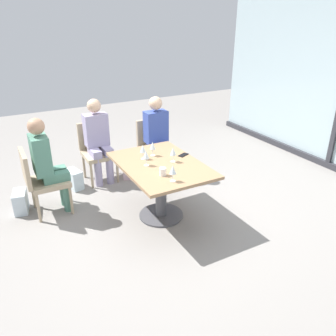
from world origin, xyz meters
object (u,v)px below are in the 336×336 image
object	(u,v)px
person_far_left	(158,134)
wine_glass_1	(173,170)
chair_front_left	(40,178)
person_side_end	(98,137)
dining_table_main	(161,177)
wine_glass_2	(153,146)
cell_phone_on_table	(183,155)
wine_glass_3	(146,155)
handbag_0	(21,202)
wine_glass_4	(143,149)
wine_glass_0	(173,152)
chair_side_end	(97,148)
coffee_cup	(163,172)
handbag_1	(128,168)
handbag_2	(74,179)
chair_far_left	(155,144)
person_front_left	(47,161)

from	to	relation	value
person_far_left	wine_glass_1	world-z (taller)	person_far_left
chair_front_left	person_side_end	xyz separation A→B (m)	(-0.57, 0.94, 0.20)
dining_table_main	person_far_left	distance (m)	1.19
wine_glass_2	cell_phone_on_table	bearing A→B (deg)	63.48
wine_glass_3	cell_phone_on_table	xyz separation A→B (m)	(-0.06, 0.55, -0.13)
wine_glass_1	handbag_0	xyz separation A→B (m)	(-1.46, -1.45, -0.72)
wine_glass_1	handbag_0	size ratio (longest dim) A/B	0.62
wine_glass_4	wine_glass_2	bearing A→B (deg)	104.22
wine_glass_0	handbag_0	xyz separation A→B (m)	(-1.00, -1.71, -0.72)
wine_glass_3	person_far_left	bearing A→B (deg)	146.72
chair_side_end	person_side_end	xyz separation A→B (m)	(0.11, -0.00, 0.20)
wine_glass_0	wine_glass_2	bearing A→B (deg)	-156.04
wine_glass_3	coffee_cup	bearing A→B (deg)	7.61
chair_side_end	handbag_1	distance (m)	0.58
chair_side_end	handbag_1	xyz separation A→B (m)	(0.19, 0.42, -0.36)
wine_glass_2	wine_glass_1	bearing A→B (deg)	-9.93
wine_glass_1	coffee_cup	size ratio (longest dim) A/B	2.06
cell_phone_on_table	handbag_2	distance (m)	1.77
coffee_cup	wine_glass_0	bearing A→B (deg)	134.07
wine_glass_1	wine_glass_4	xyz separation A→B (m)	(-0.71, -0.02, 0.00)
wine_glass_3	wine_glass_4	world-z (taller)	same
wine_glass_3	handbag_0	world-z (taller)	wine_glass_3
dining_table_main	person_side_end	bearing A→B (deg)	-166.03
chair_front_left	person_far_left	world-z (taller)	person_far_left
dining_table_main	person_side_end	distance (m)	1.41
person_side_end	handbag_0	xyz separation A→B (m)	(0.38, -1.21, -0.56)
chair_front_left	handbag_0	xyz separation A→B (m)	(-0.19, -0.27, -0.36)
person_side_end	wine_glass_3	world-z (taller)	person_side_end
chair_far_left	coffee_cup	world-z (taller)	chair_far_left
coffee_cup	dining_table_main	bearing A→B (deg)	156.65
chair_side_end	cell_phone_on_table	distance (m)	1.56
wine_glass_2	handbag_0	size ratio (longest dim) A/B	0.62
person_front_left	wine_glass_3	bearing A→B (deg)	52.78
person_far_left	cell_phone_on_table	world-z (taller)	person_far_left
chair_far_left	person_side_end	bearing A→B (deg)	-101.95
wine_glass_3	handbag_2	bearing A→B (deg)	-154.79
handbag_1	handbag_2	size ratio (longest dim) A/B	1.00
wine_glass_2	handbag_2	xyz separation A→B (m)	(-1.04, -0.80, -0.72)
dining_table_main	wine_glass_4	distance (m)	0.41
wine_glass_2	wine_glass_4	bearing A→B (deg)	-75.78
chair_front_left	wine_glass_1	size ratio (longest dim) A/B	4.70
person_far_left	wine_glass_3	bearing A→B (deg)	-33.28
chair_far_left	handbag_0	distance (m)	2.10
wine_glass_0	handbag_1	size ratio (longest dim) A/B	0.62
coffee_cup	cell_phone_on_table	xyz separation A→B (m)	(-0.40, 0.50, -0.04)
dining_table_main	cell_phone_on_table	distance (m)	0.43
chair_side_end	wine_glass_2	size ratio (longest dim) A/B	4.70
wine_glass_2	wine_glass_4	xyz separation A→B (m)	(0.04, -0.15, 0.00)
chair_far_left	wine_glass_3	world-z (taller)	wine_glass_3
cell_phone_on_table	handbag_1	distance (m)	1.35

